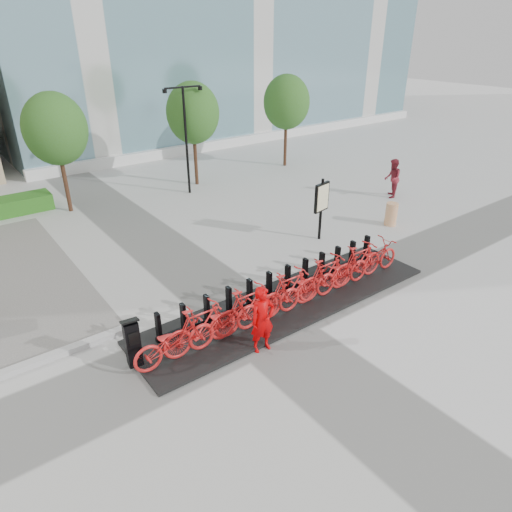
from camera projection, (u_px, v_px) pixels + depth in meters
ground at (260, 324)px, 12.64m from camera, size 120.00×120.00×0.00m
tree_1 at (55, 129)px, 18.80m from camera, size 2.60×2.60×5.10m
tree_2 at (193, 113)px, 22.28m from camera, size 2.60×2.60×5.10m
tree_3 at (287, 102)px, 25.50m from camera, size 2.60×2.60×5.10m
streetlamp at (185, 128)px, 21.24m from camera, size 2.00×0.20×5.00m
dock_pad at (288, 303)px, 13.54m from camera, size 9.60×2.40×0.08m
dock_rail_posts at (280, 282)px, 13.70m from camera, size 8.02×0.50×0.85m
bike_0 at (175, 340)px, 10.93m from camera, size 2.16×0.75×1.13m
bike_1 at (200, 328)px, 11.28m from camera, size 2.09×0.59×1.26m
bike_2 at (225, 320)px, 11.70m from camera, size 2.16×0.75×1.13m
bike_3 at (248, 308)px, 12.05m from camera, size 2.09×0.59×1.26m
bike_4 at (269, 302)px, 12.47m from camera, size 2.16×0.75×1.13m
bike_5 at (289, 291)px, 12.82m from camera, size 2.09×0.59×1.26m
bike_6 at (308, 286)px, 13.24m from camera, size 2.16×0.75×1.13m
bike_7 at (326, 276)px, 13.60m from camera, size 2.09×0.59×1.26m
bike_8 at (342, 271)px, 14.01m from camera, size 2.16×0.75×1.13m
bike_9 at (358, 263)px, 14.37m from camera, size 2.09×0.59×1.26m
bike_10 at (373, 259)px, 14.78m from camera, size 2.16×0.75×1.13m
kiosk at (133, 343)px, 10.73m from camera, size 0.45×0.39×1.33m
worker_red at (263, 320)px, 11.26m from camera, size 0.70×0.50×1.79m
pedestrian at (392, 178)px, 21.67m from camera, size 1.13×1.11×1.84m
construction_barrel at (391, 214)px, 18.76m from camera, size 0.50×0.50×0.95m
map_sign at (322, 200)px, 17.01m from camera, size 0.79×0.27×2.40m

